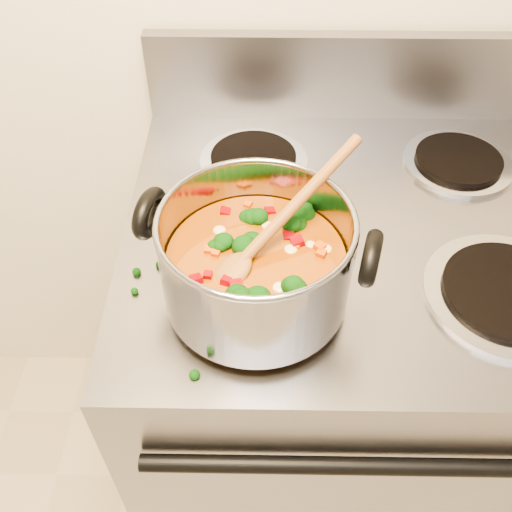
# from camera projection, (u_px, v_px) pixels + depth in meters

# --- Properties ---
(electric_range) EXTENTS (0.75, 0.68, 1.08)m
(electric_range) POSITION_uv_depth(u_px,v_px,m) (336.00, 375.00, 1.23)
(electric_range) COLOR gray
(electric_range) RESTS_ON ground
(stockpot) EXTENTS (0.31, 0.25, 0.15)m
(stockpot) POSITION_uv_depth(u_px,v_px,m) (256.00, 262.00, 0.73)
(stockpot) COLOR #929299
(stockpot) RESTS_ON electric_range
(wooden_spoon) EXTENTS (0.21, 0.21, 0.12)m
(wooden_spoon) POSITION_uv_depth(u_px,v_px,m) (264.00, 238.00, 0.71)
(wooden_spoon) COLOR brown
(wooden_spoon) RESTS_ON stockpot
(cooktop_crumbs) EXTENTS (0.33, 0.20, 0.01)m
(cooktop_crumbs) POSITION_uv_depth(u_px,v_px,m) (318.00, 269.00, 0.82)
(cooktop_crumbs) COLOR black
(cooktop_crumbs) RESTS_ON electric_range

